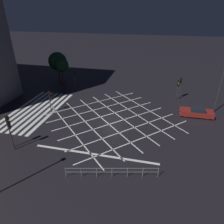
{
  "coord_description": "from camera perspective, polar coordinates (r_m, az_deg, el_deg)",
  "views": [
    {
      "loc": [
        23.34,
        5.49,
        13.42
      ],
      "look_at": [
        0.0,
        0.0,
        0.97
      ],
      "focal_mm": 32.0,
      "sensor_mm": 36.0,
      "label": 1
    }
  ],
  "objects": [
    {
      "name": "ground_plane",
      "position": [
        27.48,
        0.0,
        -1.8
      ],
      "size": [
        200.0,
        200.0,
        0.0
      ],
      "primitive_type": "plane",
      "color": "black"
    },
    {
      "name": "road_markings",
      "position": [
        29.34,
        -13.49,
        -0.6
      ],
      "size": [
        19.88,
        24.49,
        0.01
      ],
      "color": "silver",
      "rests_on": "ground_plane"
    },
    {
      "name": "traffic_light_median_south",
      "position": [
        29.5,
        -17.32,
        4.0
      ],
      "size": [
        0.36,
        0.39,
        3.22
      ],
      "rotation": [
        0.0,
        0.0,
        1.57
      ],
      "color": "#2D2D30",
      "rests_on": "ground_plane"
    },
    {
      "name": "traffic_light_nw_cross",
      "position": [
        34.26,
        18.93,
        7.64
      ],
      "size": [
        0.36,
        0.39,
        3.72
      ],
      "rotation": [
        0.0,
        0.0,
        -1.57
      ],
      "color": "#2D2D30",
      "rests_on": "ground_plane"
    },
    {
      "name": "traffic_light_se_main",
      "position": [
        23.44,
        -27.2,
        -4.17
      ],
      "size": [
        0.39,
        0.36,
        3.25
      ],
      "rotation": [
        0.0,
        0.0,
        3.14
      ],
      "color": "#2D2D30",
      "rests_on": "ground_plane"
    },
    {
      "name": "traffic_light_sw_cross",
      "position": [
        36.65,
        -10.38,
        9.92
      ],
      "size": [
        0.36,
        0.39,
        3.72
      ],
      "rotation": [
        0.0,
        0.0,
        1.57
      ],
      "color": "#2D2D30",
      "rests_on": "ground_plane"
    },
    {
      "name": "traffic_light_nw_main",
      "position": [
        34.18,
        18.41,
        7.17
      ],
      "size": [
        0.39,
        0.36,
        3.32
      ],
      "color": "#2D2D30",
      "rests_on": "ground_plane"
    },
    {
      "name": "traffic_light_se_cross",
      "position": [
        22.59,
        -27.35,
        -3.6
      ],
      "size": [
        0.36,
        0.39,
        4.11
      ],
      "rotation": [
        0.0,
        0.0,
        1.57
      ],
      "color": "#2D2D30",
      "rests_on": "ground_plane"
    },
    {
      "name": "street_lamp_west",
      "position": [
        30.79,
        29.18,
        9.23
      ],
      "size": [
        0.46,
        0.46,
        8.32
      ],
      "color": "#2D2D30",
      "rests_on": "ground_plane"
    },
    {
      "name": "street_tree_near",
      "position": [
        40.78,
        -14.2,
        12.81
      ],
      "size": [
        2.67,
        2.67,
        5.05
      ],
      "color": "#473323",
      "rests_on": "ground_plane"
    },
    {
      "name": "street_tree_far",
      "position": [
        42.25,
        -15.29,
        13.77
      ],
      "size": [
        3.59,
        3.59,
        5.91
      ],
      "color": "#473323",
      "rests_on": "ground_plane"
    },
    {
      "name": "waiting_car",
      "position": [
        30.14,
        23.0,
        -0.03
      ],
      "size": [
        1.8,
        4.46,
        1.3
      ],
      "rotation": [
        0.0,
        0.0,
        -1.57
      ],
      "color": "maroon",
      "rests_on": "ground_plane"
    },
    {
      "name": "pedestrian_railing",
      "position": [
        18.36,
        0.0,
        -16.57
      ],
      "size": [
        1.93,
        8.04,
        1.05
      ],
      "rotation": [
        0.0,
        0.0,
        1.8
      ],
      "color": "gray",
      "rests_on": "ground_plane"
    }
  ]
}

